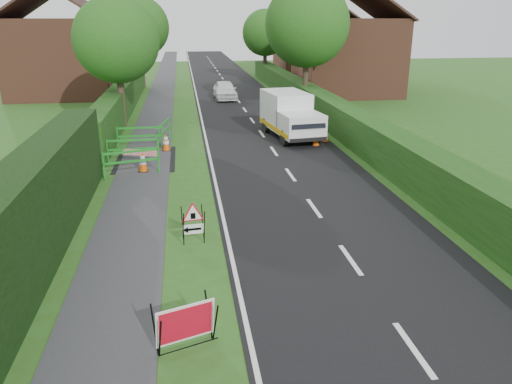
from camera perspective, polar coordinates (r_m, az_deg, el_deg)
ground at (r=11.07m, az=-0.15°, el=-11.01°), size 120.00×120.00×0.00m
road_surface at (r=44.97m, az=-3.38°, el=12.19°), size 6.00×90.00×0.02m
footpath at (r=44.83m, az=-10.55°, el=11.89°), size 2.00×90.00×0.02m
hedge_west_near at (r=11.58m, az=-26.04°, el=-11.72°), size 1.10×18.00×2.50m
hedge_west_far at (r=32.16m, az=-14.84°, el=8.71°), size 1.00×24.00×1.80m
hedge_east at (r=27.22m, az=8.74°, el=7.28°), size 1.20×50.00×1.50m
house_west at (r=40.48m, az=-21.28°, el=14.29°), size 7.50×7.40×7.88m
house_east_a at (r=39.53m, az=10.31°, el=15.16°), size 7.50×7.40×7.88m
house_east_b at (r=53.22m, az=6.53°, el=16.34°), size 7.50×7.40×7.88m
tree_nw at (r=27.67m, az=-15.67°, el=16.38°), size 4.40×4.40×6.70m
tree_ne at (r=32.40m, az=5.87°, el=18.53°), size 5.20×5.20×7.79m
tree_fw at (r=43.58m, az=-13.20°, el=17.88°), size 4.80×4.80×7.24m
tree_fe at (r=48.10m, az=1.05°, el=17.73°), size 4.20×4.20×6.33m
red_rect_sign at (r=9.12m, az=-8.05°, el=-14.71°), size 1.20×0.94×0.90m
triangle_sign at (r=12.87m, az=-7.33°, el=-3.25°), size 0.74×0.74×0.98m
works_van at (r=24.58m, az=3.88°, el=8.86°), size 2.42×4.87×2.13m
traffic_cone_0 at (r=23.08m, az=6.87°, el=6.20°), size 0.38×0.38×0.79m
traffic_cone_1 at (r=23.86m, az=7.94°, el=6.58°), size 0.38×0.38×0.79m
traffic_cone_2 at (r=26.08m, az=5.93°, el=7.75°), size 0.38×0.38×0.79m
traffic_cone_3 at (r=19.49m, az=-12.81°, el=3.39°), size 0.38×0.38×0.79m
traffic_cone_4 at (r=22.43m, az=-10.25°, el=5.64°), size 0.38×0.38×0.79m
ped_barrier_0 at (r=19.03m, az=-14.08°, el=3.65°), size 2.08×0.87×1.00m
ped_barrier_1 at (r=20.83m, az=-13.90°, el=5.00°), size 2.07×0.43×1.00m
ped_barrier_2 at (r=23.11m, az=-13.10°, el=6.45°), size 2.06×0.36×1.00m
ped_barrier_3 at (r=23.99m, az=-10.40°, el=7.10°), size 0.77×2.09×1.00m
redwhite_plank at (r=20.75m, az=-13.05°, el=3.21°), size 1.44×0.50×0.25m
hatchback_car at (r=36.54m, az=-3.57°, el=11.55°), size 1.58×3.83×1.30m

